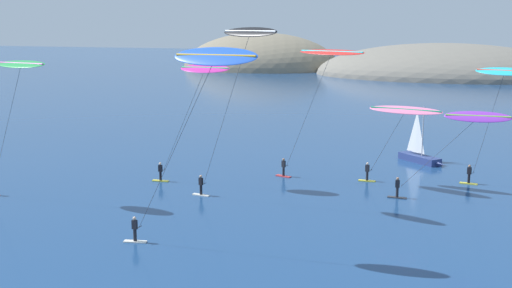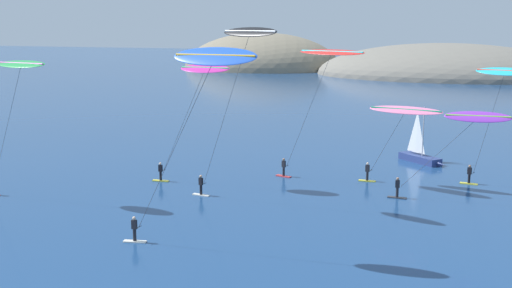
# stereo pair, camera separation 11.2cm
# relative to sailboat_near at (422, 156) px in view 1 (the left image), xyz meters

# --- Properties ---
(headland_island) EXTENTS (121.66, 55.10, 21.91)m
(headland_island) POSITION_rel_sailboat_near_xyz_m (-20.84, 119.59, -0.64)
(headland_island) COLOR slate
(headland_island) RESTS_ON ground
(sailboat_near) EXTENTS (5.10, 4.66, 5.70)m
(sailboat_near) POSITION_rel_sailboat_near_xyz_m (0.00, 0.00, 0.00)
(sailboat_near) COLOR navy
(sailboat_near) RESTS_ON ground
(kitesurfer_black) EXTENTS (8.22, 3.51, 13.63)m
(kitesurfer_black) POSITION_rel_sailboat_near_xyz_m (-11.48, -20.44, 11.28)
(kitesurfer_black) COLOR silver
(kitesurfer_black) RESTS_ON ground
(kitesurfer_magenta) EXTENTS (7.59, 1.84, 10.52)m
(kitesurfer_magenta) POSITION_rel_sailboat_near_xyz_m (-17.08, -15.78, 8.71)
(kitesurfer_magenta) COLOR yellow
(kitesurfer_magenta) RESTS_ON ground
(kitesurfer_red) EXTENTS (8.53, 3.61, 11.73)m
(kitesurfer_red) POSITION_rel_sailboat_near_xyz_m (-7.20, -11.74, 10.01)
(kitesurfer_red) COLOR red
(kitesurfer_red) RESTS_ON ground
(kitesurfer_green) EXTENTS (7.52, 2.18, 11.12)m
(kitesurfer_green) POSITION_rel_sailboat_near_xyz_m (-28.21, -24.90, 9.30)
(kitesurfer_green) COLOR red
(kitesurfer_green) RESTS_ON ground
(kitesurfer_purple) EXTENTS (9.03, 1.35, 7.28)m
(kitesurfer_purple) POSITION_rel_sailboat_near_xyz_m (4.53, -14.08, 5.63)
(kitesurfer_purple) COLOR #2D2D33
(kitesurfer_purple) RESTS_ON ground
(kitesurfer_blue) EXTENTS (9.30, 1.66, 12.55)m
(kitesurfer_blue) POSITION_rel_sailboat_near_xyz_m (-9.86, -30.83, 10.52)
(kitesurfer_blue) COLOR silver
(kitesurfer_blue) RESTS_ON ground
(kitesurfer_pink) EXTENTS (7.14, 2.28, 6.96)m
(kitesurfer_pink) POSITION_rel_sailboat_near_xyz_m (-1.01, -10.11, 5.47)
(kitesurfer_pink) COLOR yellow
(kitesurfer_pink) RESTS_ON ground
(kitesurfer_cyan) EXTENTS (5.54, 2.78, 10.30)m
(kitesurfer_cyan) POSITION_rel_sailboat_near_xyz_m (6.72, -8.31, 8.42)
(kitesurfer_cyan) COLOR yellow
(kitesurfer_cyan) RESTS_ON ground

